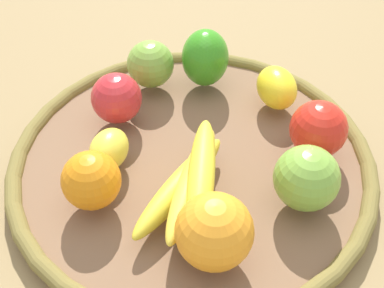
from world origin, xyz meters
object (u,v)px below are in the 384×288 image
(banana_bunch, at_px, (191,181))
(lemon_0, at_px, (109,149))
(apple_0, at_px, (117,98))
(bell_pepper, at_px, (205,58))
(apple_1, at_px, (307,178))
(apple_2, at_px, (150,64))
(lemon_1, at_px, (277,88))
(apple_3, at_px, (319,129))
(orange_1, at_px, (91,180))
(orange_0, at_px, (214,231))

(banana_bunch, bearing_deg, lemon_0, -94.23)
(banana_bunch, xyz_separation_m, apple_0, (-0.09, -0.15, 0.00))
(banana_bunch, relative_size, bell_pepper, 2.20)
(lemon_0, relative_size, apple_1, 0.82)
(banana_bunch, bearing_deg, apple_2, -139.90)
(apple_0, height_order, apple_1, apple_1)
(banana_bunch, xyz_separation_m, lemon_1, (-0.21, 0.03, -0.00))
(lemon_0, xyz_separation_m, apple_0, (-0.08, -0.03, 0.01))
(apple_3, height_order, apple_1, apple_1)
(banana_bunch, distance_m, orange_1, 0.11)
(apple_2, bearing_deg, orange_0, 40.61)
(bell_pepper, relative_size, apple_1, 1.10)
(lemon_1, height_order, apple_2, apple_2)
(apple_2, bearing_deg, lemon_1, 100.96)
(banana_bunch, xyz_separation_m, orange_1, (0.05, -0.10, 0.01))
(apple_2, bearing_deg, lemon_0, 10.36)
(lemon_0, height_order, apple_0, apple_0)
(orange_1, relative_size, lemon_1, 0.95)
(lemon_0, relative_size, apple_2, 0.92)
(apple_3, bearing_deg, apple_1, 6.52)
(orange_1, distance_m, apple_0, 0.14)
(bell_pepper, bearing_deg, lemon_0, -29.71)
(apple_0, relative_size, lemon_1, 0.95)
(banana_bunch, relative_size, orange_1, 2.69)
(apple_2, xyz_separation_m, apple_3, (0.03, 0.25, 0.00))
(apple_3, distance_m, apple_1, 0.09)
(apple_3, bearing_deg, lemon_1, -131.72)
(lemon_0, height_order, lemon_1, lemon_1)
(lemon_1, bearing_deg, apple_0, -56.59)
(apple_0, xyz_separation_m, apple_3, (-0.05, 0.26, 0.00))
(bell_pepper, xyz_separation_m, apple_1, (0.16, 0.19, -0.00))
(orange_0, distance_m, apple_3, 0.21)
(apple_2, bearing_deg, apple_0, -3.05)
(bell_pepper, xyz_separation_m, apple_0, (0.12, -0.07, -0.01))
(apple_0, height_order, apple_2, same)
(apple_0, bearing_deg, orange_0, 54.27)
(bell_pepper, bearing_deg, orange_0, 7.20)
(apple_2, height_order, apple_3, apple_3)
(banana_bunch, distance_m, bell_pepper, 0.22)
(bell_pepper, relative_size, apple_2, 1.24)
(orange_0, relative_size, apple_2, 1.22)
(orange_0, xyz_separation_m, apple_2, (-0.23, -0.20, -0.01))
(orange_1, height_order, apple_1, apple_1)
(orange_1, xyz_separation_m, orange_0, (0.01, 0.15, 0.01))
(apple_0, relative_size, apple_2, 1.00)
(orange_1, distance_m, orange_0, 0.16)
(orange_1, xyz_separation_m, apple_0, (-0.14, -0.05, -0.00))
(orange_1, height_order, apple_0, same)
(apple_0, distance_m, apple_2, 0.09)
(bell_pepper, bearing_deg, lemon_1, 70.08)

